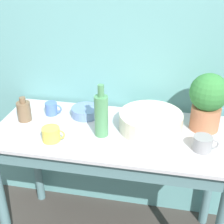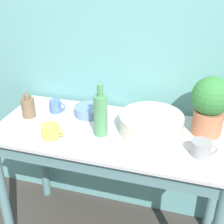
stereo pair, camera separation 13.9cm
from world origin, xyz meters
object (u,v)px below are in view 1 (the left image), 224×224
(bottle_short, at_px, (24,111))
(mug_grey, at_px, (203,143))
(potted_plant, at_px, (208,100))
(bottle_tall, at_px, (101,115))
(mug_yellow, at_px, (51,134))
(bowl_wash_large, at_px, (151,121))
(mug_blue, at_px, (52,109))
(bowl_small_blue, at_px, (86,112))

(bottle_short, height_order, mug_grey, bottle_short)
(potted_plant, distance_m, bottle_tall, 0.59)
(bottle_tall, bearing_deg, mug_yellow, -156.49)
(mug_grey, bearing_deg, bowl_wash_large, 150.83)
(mug_blue, xyz_separation_m, bowl_small_blue, (0.21, 0.02, -0.01))
(bottle_tall, bearing_deg, bowl_wash_large, 23.34)
(bottle_tall, xyz_separation_m, mug_yellow, (-0.25, -0.11, -0.09))
(bottle_tall, bearing_deg, mug_grey, -4.64)
(bottle_short, bearing_deg, mug_blue, 36.87)
(bowl_small_blue, bearing_deg, mug_blue, -173.90)
(mug_blue, distance_m, bowl_small_blue, 0.21)
(potted_plant, distance_m, bowl_wash_large, 0.33)
(bottle_tall, distance_m, mug_grey, 0.55)
(bottle_short, relative_size, mug_grey, 1.15)
(potted_plant, distance_m, mug_blue, 0.93)
(bowl_wash_large, height_order, bottle_tall, bottle_tall)
(mug_yellow, xyz_separation_m, bowl_small_blue, (0.10, 0.30, -0.01))
(potted_plant, xyz_separation_m, bowl_small_blue, (-0.70, 0.01, -0.15))
(potted_plant, relative_size, bottle_short, 2.22)
(bottle_tall, bearing_deg, bottle_short, 171.52)
(mug_blue, bearing_deg, mug_yellow, -69.41)
(bottle_short, relative_size, mug_blue, 1.42)
(bowl_wash_large, distance_m, mug_yellow, 0.56)
(bottle_tall, distance_m, mug_blue, 0.40)
(bottle_tall, relative_size, mug_blue, 2.84)
(bottle_tall, height_order, bottle_short, bottle_tall)
(potted_plant, xyz_separation_m, mug_blue, (-0.91, -0.01, -0.14))
(bowl_wash_large, xyz_separation_m, mug_yellow, (-0.51, -0.22, -0.01))
(mug_grey, distance_m, mug_yellow, 0.79)
(mug_grey, relative_size, mug_blue, 1.23)
(potted_plant, relative_size, bowl_small_blue, 1.90)
(bottle_short, bearing_deg, bowl_small_blue, 19.61)
(potted_plant, relative_size, bottle_tall, 1.11)
(bowl_wash_large, relative_size, bottle_short, 2.40)
(mug_grey, height_order, bowl_small_blue, mug_grey)
(bottle_short, bearing_deg, mug_grey, -6.48)
(bottle_tall, height_order, mug_blue, bottle_tall)
(mug_blue, height_order, bowl_small_blue, mug_blue)
(bottle_short, bearing_deg, bottle_tall, -8.48)
(bowl_wash_large, distance_m, bottle_tall, 0.29)
(bottle_tall, bearing_deg, potted_plant, 17.96)
(bowl_wash_large, bearing_deg, bowl_small_blue, 168.39)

